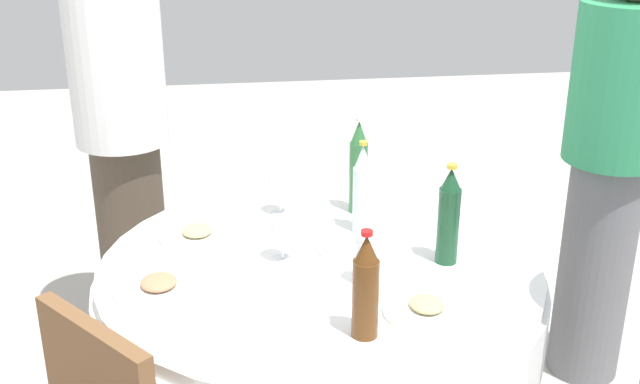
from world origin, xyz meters
name	(u,v)px	position (x,y,z in m)	size (l,w,h in m)	color
dining_table	(320,306)	(0.00, 0.00, 0.59)	(1.31, 1.31, 0.74)	white
bottle_clear_mid	(362,190)	(0.19, -0.16, 0.88)	(0.06, 0.06, 0.30)	silver
bottle_green_inner	(358,168)	(0.34, -0.17, 0.89)	(0.06, 0.06, 0.32)	#2D6B38
bottle_brown_north	(366,288)	(-0.40, -0.05, 0.87)	(0.06, 0.06, 0.28)	#593314
bottle_dark_green_outer	(449,217)	(-0.05, -0.36, 0.88)	(0.06, 0.06, 0.30)	#194728
wine_glass_outer	(280,187)	(0.36, 0.08, 0.83)	(0.07, 0.07, 0.13)	white
wine_glass_far	(367,250)	(-0.14, -0.11, 0.84)	(0.07, 0.07, 0.14)	white
wine_glass_south	(282,231)	(0.03, 0.11, 0.83)	(0.07, 0.07, 0.13)	white
plate_east	(159,287)	(-0.11, 0.45, 0.75)	(0.24, 0.24, 0.04)	white
plate_west	(426,309)	(-0.32, -0.23, 0.75)	(0.22, 0.22, 0.04)	white
plate_near	(197,235)	(0.20, 0.35, 0.75)	(0.23, 0.23, 0.04)	white
spoon_inner	(229,345)	(-0.41, 0.27, 0.74)	(0.18, 0.02, 0.01)	silver
fork_north	(477,239)	(0.07, -0.50, 0.74)	(0.18, 0.02, 0.01)	silver
knife_outer	(285,304)	(-0.23, 0.12, 0.74)	(0.18, 0.02, 0.01)	silver
folded_napkin	(342,250)	(0.04, -0.07, 0.75)	(0.13, 0.13, 0.02)	white
person_inner	(610,164)	(0.40, -1.07, 0.84)	(0.34, 0.34, 1.61)	slate
person_north	(123,139)	(0.83, 0.62, 0.87)	(0.34, 0.34, 1.65)	#4C3F33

